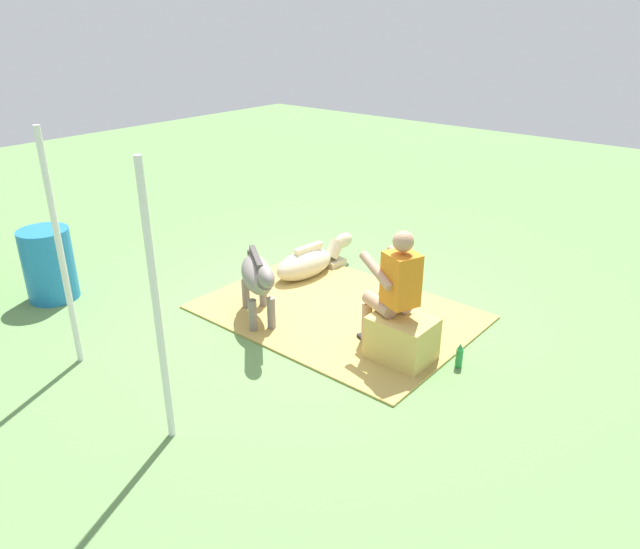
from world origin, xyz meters
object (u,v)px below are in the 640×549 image
at_px(person_seated, 393,286).
at_px(tent_pole_right, 60,253).
at_px(soda_bottle, 459,356).
at_px(hay_bale, 402,339).
at_px(water_barrel, 49,265).
at_px(tent_pole_left, 157,309).
at_px(pony_standing, 258,277).
at_px(pony_lying, 310,262).

distance_m(person_seated, tent_pole_right, 3.12).
height_order(soda_bottle, tent_pole_right, tent_pole_right).
bearing_deg(hay_bale, water_barrel, 20.82).
height_order(tent_pole_left, tent_pole_right, same).
bearing_deg(pony_standing, person_seated, -164.70).
bearing_deg(soda_bottle, tent_pole_left, 61.58).
bearing_deg(pony_lying, pony_standing, 107.50).
distance_m(hay_bale, pony_lying, 2.26).
bearing_deg(pony_standing, pony_lying, -72.50).
xyz_separation_m(hay_bale, soda_bottle, (-0.51, -0.24, -0.11)).
xyz_separation_m(pony_lying, water_barrel, (1.93, 2.49, 0.24)).
bearing_deg(hay_bale, person_seated, -14.53).
bearing_deg(water_barrel, person_seated, -157.88).
bearing_deg(pony_lying, hay_bale, 154.46).
distance_m(pony_standing, water_barrel, 2.62).
xyz_separation_m(hay_bale, water_barrel, (3.97, 1.51, 0.20)).
xyz_separation_m(person_seated, tent_pole_left, (0.65, 2.22, 0.41)).
distance_m(soda_bottle, tent_pole_left, 2.94).
height_order(person_seated, tent_pole_right, tent_pole_right).
bearing_deg(person_seated, pony_lying, -26.37).
bearing_deg(tent_pole_right, person_seated, -137.22).
height_order(pony_standing, tent_pole_right, tent_pole_right).
distance_m(water_barrel, tent_pole_right, 1.79).
bearing_deg(hay_bale, tent_pole_left, 69.78).
relative_size(hay_bale, soda_bottle, 2.33).
xyz_separation_m(person_seated, pony_standing, (1.46, 0.40, -0.19)).
relative_size(person_seated, pony_standing, 1.15).
relative_size(soda_bottle, tent_pole_left, 0.11).
height_order(pony_lying, tent_pole_left, tent_pole_left).
height_order(hay_bale, tent_pole_left, tent_pole_left).
bearing_deg(soda_bottle, person_seated, 17.03).
bearing_deg(tent_pole_left, pony_lying, -68.57).
bearing_deg(person_seated, pony_standing, 15.30).
distance_m(pony_standing, tent_pole_right, 1.98).
height_order(person_seated, tent_pole_left, tent_pole_left).
xyz_separation_m(soda_bottle, water_barrel, (4.48, 1.75, 0.31)).
relative_size(pony_standing, soda_bottle, 4.49).
bearing_deg(hay_bale, pony_standing, 12.53).
xyz_separation_m(pony_lying, tent_pole_right, (0.39, 3.04, 0.96)).
relative_size(pony_lying, water_barrel, 1.56).
relative_size(pony_lying, tent_pole_left, 0.59).
height_order(hay_bale, soda_bottle, hay_bale).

